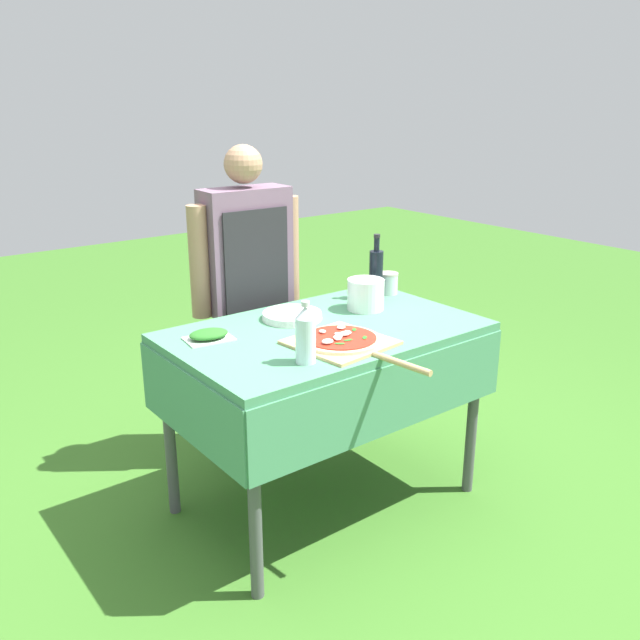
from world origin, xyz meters
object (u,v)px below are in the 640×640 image
pizza_on_peel (343,341)px  plate_stack (292,316)px  herb_container (209,335)px  oil_bottle (376,273)px  mixing_tub (366,294)px  person_cook (248,280)px  water_bottle (306,334)px  prep_table (325,351)px  sauce_jar (388,284)px

pizza_on_peel → plate_stack: (0.03, 0.37, 0.00)m
herb_container → plate_stack: bearing=1.3°
oil_bottle → plate_stack: (-0.49, -0.02, -0.11)m
herb_container → mixing_tub: mixing_tub is taller
person_cook → herb_container: person_cook is taller
oil_bottle → water_bottle: oil_bottle is taller
prep_table → person_cook: size_ratio=0.84×
pizza_on_peel → mixing_tub: (0.37, 0.29, 0.05)m
oil_bottle → plate_stack: size_ratio=1.19×
oil_bottle → mixing_tub: (-0.15, -0.10, -0.05)m
pizza_on_peel → oil_bottle: 0.66m
pizza_on_peel → mixing_tub: bearing=31.5°
person_cook → mixing_tub: bearing=124.9°
herb_container → plate_stack: herb_container is taller
oil_bottle → herb_container: oil_bottle is taller
prep_table → water_bottle: water_bottle is taller
person_cook → plate_stack: (-0.03, -0.40, -0.07)m
herb_container → mixing_tub: size_ratio=1.20×
prep_table → herb_container: size_ratio=6.49×
person_cook → herb_container: size_ratio=7.72×
pizza_on_peel → sauce_jar: bearing=26.8°
oil_bottle → plate_stack: bearing=-177.8°
plate_stack → sauce_jar: size_ratio=2.50×
water_bottle → plate_stack: bearing=60.1°
water_bottle → prep_table: bearing=41.3°
water_bottle → plate_stack: 0.50m
pizza_on_peel → oil_bottle: oil_bottle is taller
prep_table → pizza_on_peel: (-0.07, -0.20, 0.12)m
water_bottle → person_cook: bearing=71.6°
water_bottle → herb_container: size_ratio=1.16×
person_cook → water_bottle: person_cook is taller
prep_table → oil_bottle: size_ratio=4.20×
person_cook → mixing_tub: 0.57m
oil_bottle → sauce_jar: 0.13m
prep_table → oil_bottle: (0.45, 0.20, 0.22)m
pizza_on_peel → plate_stack: pizza_on_peel is taller
plate_stack → herb_container: bearing=-178.7°
prep_table → herb_container: 0.49m
prep_table → oil_bottle: bearing=23.5°
oil_bottle → mixing_tub: 0.19m
prep_table → pizza_on_peel: pizza_on_peel is taller
pizza_on_peel → oil_bottle: size_ratio=2.03×
prep_table → mixing_tub: mixing_tub is taller
water_bottle → plate_stack: water_bottle is taller
person_cook → oil_bottle: bearing=142.8°
prep_table → water_bottle: 0.43m
prep_table → sauce_jar: (0.55, 0.21, 0.15)m
person_cook → plate_stack: size_ratio=5.94×
water_bottle → mixing_tub: 0.68m
pizza_on_peel → mixing_tub: size_ratio=3.76×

